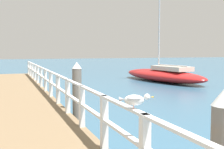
# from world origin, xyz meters

# --- Properties ---
(pier_deck) EXTENTS (2.43, 24.20, 0.44)m
(pier_deck) POSITION_xyz_m (0.00, 12.10, 0.22)
(pier_deck) COLOR #846B4C
(pier_deck) RESTS_ON ground_plane
(pier_railing) EXTENTS (0.12, 22.72, 0.98)m
(pier_railing) POSITION_xyz_m (1.13, 12.10, 1.05)
(pier_railing) COLOR white
(pier_railing) RESTS_ON pier_deck
(dock_piling_far) EXTENTS (0.29, 0.29, 1.88)m
(dock_piling_far) POSITION_xyz_m (1.51, 9.32, 0.95)
(dock_piling_far) COLOR #6B6056
(dock_piling_far) RESTS_ON ground_plane
(seagull_foreground) EXTENTS (0.45, 0.25, 0.21)m
(seagull_foreground) POSITION_xyz_m (1.14, 4.36, 1.55)
(seagull_foreground) COLOR white
(seagull_foreground) RESTS_ON pier_railing
(boat_0) EXTENTS (3.60, 8.62, 8.64)m
(boat_0) POSITION_xyz_m (10.12, 18.91, 0.48)
(boat_0) COLOR red
(boat_0) RESTS_ON ground_plane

